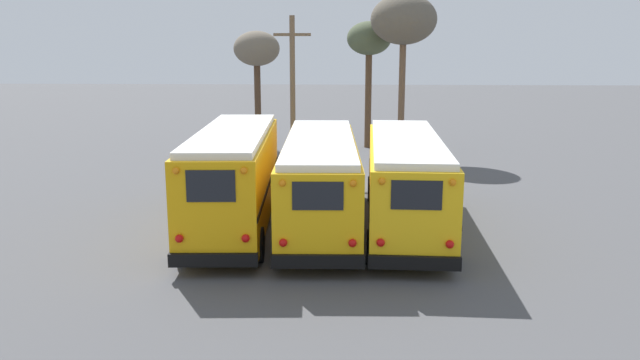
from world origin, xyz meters
The scene contains 8 objects.
ground_plane centered at (0.00, 0.00, 0.00)m, with size 160.00×160.00×0.00m, color #4C4C4F.
school_bus_0 centered at (-2.85, -0.99, 1.81)m, with size 2.91×9.85×3.34m.
school_bus_1 centered at (0.00, -0.66, 1.67)m, with size 2.82×10.51×3.05m.
school_bus_2 centered at (2.85, -0.73, 1.68)m, with size 2.74×10.19×3.09m.
utility_pole centered at (-1.82, 9.30, 3.92)m, with size 1.80×0.26×7.47m.
bare_tree_0 centered at (-4.67, 16.94, 5.74)m, with size 2.78×2.78×6.94m.
bare_tree_1 centered at (2.08, 16.46, 6.28)m, with size 2.62×2.62×7.48m.
bare_tree_2 centered at (3.87, 14.04, 7.36)m, with size 3.62×3.62×8.82m.
Camera 1 is at (0.97, -21.22, 6.02)m, focal length 35.00 mm.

